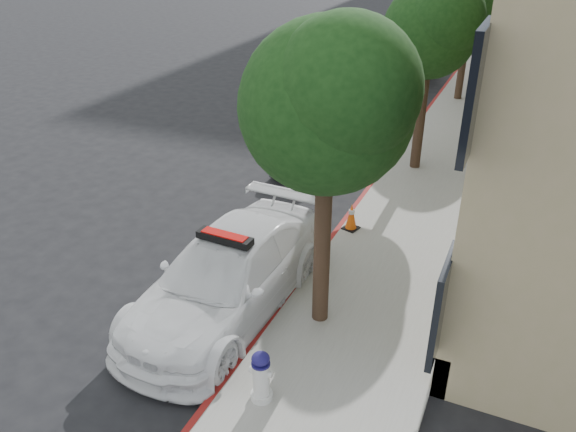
# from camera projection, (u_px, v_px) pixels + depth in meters

# --- Properties ---
(ground) EXTENTS (120.00, 120.00, 0.00)m
(ground) POSITION_uv_depth(u_px,v_px,m) (237.00, 242.00, 13.39)
(ground) COLOR black
(ground) RESTS_ON ground
(sidewalk) EXTENTS (3.20, 50.00, 0.15)m
(sidewalk) POSITION_uv_depth(u_px,v_px,m) (459.00, 131.00, 20.12)
(sidewalk) COLOR gray
(sidewalk) RESTS_ON ground
(curb_strip) EXTENTS (0.12, 50.00, 0.15)m
(curb_strip) POSITION_uv_depth(u_px,v_px,m) (416.00, 126.00, 20.67)
(curb_strip) COLOR maroon
(curb_strip) RESTS_ON ground
(tree_near) EXTENTS (2.92, 2.82, 5.62)m
(tree_near) POSITION_uv_depth(u_px,v_px,m) (328.00, 106.00, 8.70)
(tree_near) COLOR black
(tree_near) RESTS_ON sidewalk
(tree_mid) EXTENTS (2.77, 2.64, 5.43)m
(tree_mid) POSITION_uv_depth(u_px,v_px,m) (431.00, 30.00, 15.20)
(tree_mid) COLOR black
(tree_mid) RESTS_ON sidewalk
(police_car) EXTENTS (2.41, 5.48, 1.72)m
(police_car) POSITION_uv_depth(u_px,v_px,m) (227.00, 276.00, 10.75)
(police_car) COLOR white
(police_car) RESTS_ON ground
(parked_car_mid) EXTENTS (1.87, 3.94, 1.30)m
(parked_car_mid) POSITION_uv_depth(u_px,v_px,m) (316.00, 145.00, 17.27)
(parked_car_mid) COLOR black
(parked_car_mid) RESTS_ON ground
(parked_car_far) EXTENTS (1.76, 4.17, 1.34)m
(parked_car_far) POSITION_uv_depth(u_px,v_px,m) (408.00, 69.00, 25.94)
(parked_car_far) COLOR #161C37
(parked_car_far) RESTS_ON ground
(fire_hydrant) EXTENTS (0.38, 0.35, 0.91)m
(fire_hydrant) POSITION_uv_depth(u_px,v_px,m) (261.00, 377.00, 8.66)
(fire_hydrant) COLOR silver
(fire_hydrant) RESTS_ON sidewalk
(traffic_cone) EXTENTS (0.44, 0.44, 0.68)m
(traffic_cone) POSITION_uv_depth(u_px,v_px,m) (351.00, 216.00, 13.53)
(traffic_cone) COLOR black
(traffic_cone) RESTS_ON sidewalk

